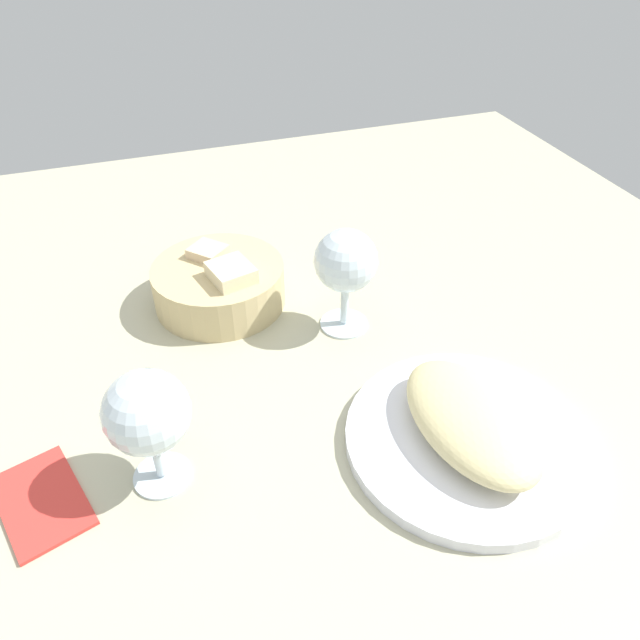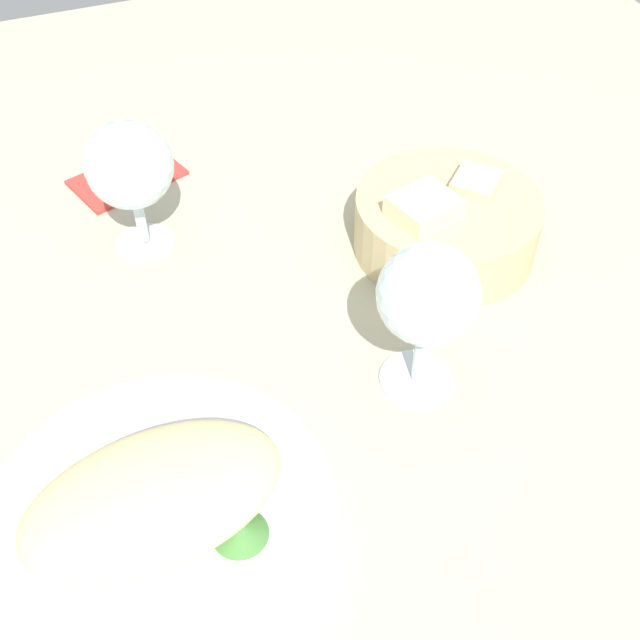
{
  "view_description": "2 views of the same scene",
  "coord_description": "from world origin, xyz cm",
  "px_view_note": "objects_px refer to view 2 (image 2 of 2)",
  "views": [
    {
      "loc": [
        -48.49,
        13.08,
        48.66
      ],
      "look_at": [
        4.05,
        -4.89,
        4.89
      ],
      "focal_mm": 34.2,
      "sensor_mm": 36.0,
      "label": 1
    },
    {
      "loc": [
        -14.37,
        -43.87,
        48.68
      ],
      "look_at": [
        1.95,
        -3.67,
        3.8
      ],
      "focal_mm": 43.6,
      "sensor_mm": 36.0,
      "label": 2
    }
  ],
  "objects_px": {
    "wine_glass_near": "(428,299)",
    "wine_glass_far": "(130,169)",
    "folded_napkin": "(127,176)",
    "plate": "(160,519)",
    "bread_basket": "(445,223)"
  },
  "relations": [
    {
      "from": "plate",
      "to": "wine_glass_near",
      "type": "height_order",
      "value": "wine_glass_near"
    },
    {
      "from": "wine_glass_near",
      "to": "folded_napkin",
      "type": "relative_size",
      "value": 1.23
    },
    {
      "from": "plate",
      "to": "wine_glass_far",
      "type": "bearing_deg",
      "value": 78.84
    },
    {
      "from": "folded_napkin",
      "to": "wine_glass_near",
      "type": "bearing_deg",
      "value": -84.51
    },
    {
      "from": "wine_glass_far",
      "to": "folded_napkin",
      "type": "xyz_separation_m",
      "value": [
        0.01,
        0.11,
        -0.08
      ]
    },
    {
      "from": "bread_basket",
      "to": "wine_glass_far",
      "type": "height_order",
      "value": "wine_glass_far"
    },
    {
      "from": "plate",
      "to": "bread_basket",
      "type": "height_order",
      "value": "bread_basket"
    },
    {
      "from": "bread_basket",
      "to": "folded_napkin",
      "type": "relative_size",
      "value": 1.56
    },
    {
      "from": "plate",
      "to": "folded_napkin",
      "type": "height_order",
      "value": "plate"
    },
    {
      "from": "folded_napkin",
      "to": "plate",
      "type": "bearing_deg",
      "value": -117.22
    },
    {
      "from": "bread_basket",
      "to": "folded_napkin",
      "type": "distance_m",
      "value": 0.34
    },
    {
      "from": "wine_glass_far",
      "to": "plate",
      "type": "bearing_deg",
      "value": -101.16
    },
    {
      "from": "bread_basket",
      "to": "wine_glass_far",
      "type": "xyz_separation_m",
      "value": [
        -0.26,
        0.11,
        0.06
      ]
    },
    {
      "from": "wine_glass_near",
      "to": "wine_glass_far",
      "type": "relative_size",
      "value": 1.04
    },
    {
      "from": "wine_glass_near",
      "to": "wine_glass_far",
      "type": "bearing_deg",
      "value": 123.33
    }
  ]
}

